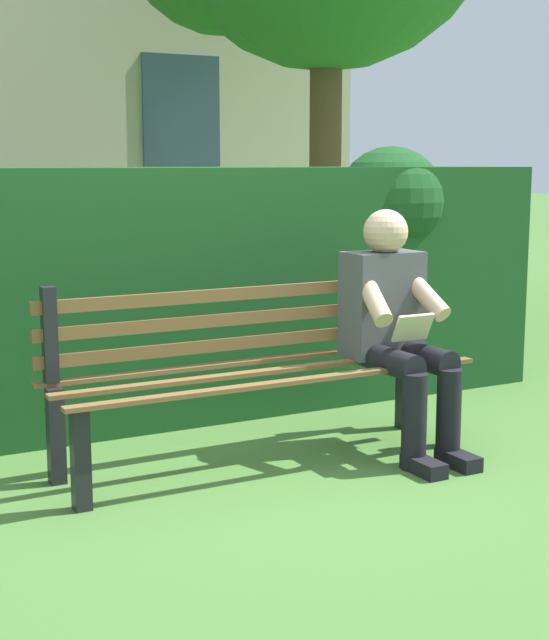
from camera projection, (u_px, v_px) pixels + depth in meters
name	position (u px, v px, depth m)	size (l,w,h in m)	color
ground	(265.00, 463.00, 4.46)	(60.00, 60.00, 0.00)	#477533
park_bench	(256.00, 365.00, 4.46)	(2.04, 0.53, 0.87)	black
person_seated	(396.00, 324.00, 4.58)	(0.44, 0.73, 1.18)	#4C4C51
hedge_backdrop	(188.00, 283.00, 5.30)	(4.44, 0.81, 1.50)	#19471E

